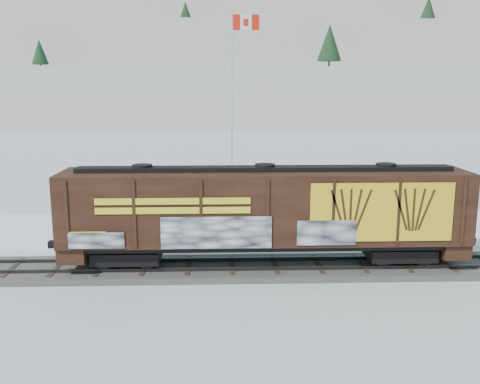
{
  "coord_description": "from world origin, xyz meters",
  "views": [
    {
      "loc": [
        -0.44,
        -23.53,
        8.39
      ],
      "look_at": [
        0.47,
        3.0,
        3.14
      ],
      "focal_mm": 40.0,
      "sensor_mm": 36.0,
      "label": 1
    }
  ],
  "objects_px": {
    "flagpole": "(233,137)",
    "car_white": "(187,224)",
    "car_dark": "(294,216)",
    "car_silver": "(170,212)",
    "hopper_railcar": "(265,210)"
  },
  "relations": [
    {
      "from": "car_white",
      "to": "hopper_railcar",
      "type": "bearing_deg",
      "value": -149.21
    },
    {
      "from": "car_white",
      "to": "car_dark",
      "type": "bearing_deg",
      "value": -80.28
    },
    {
      "from": "flagpole",
      "to": "car_white",
      "type": "bearing_deg",
      "value": -111.92
    },
    {
      "from": "car_silver",
      "to": "car_dark",
      "type": "height_order",
      "value": "car_silver"
    },
    {
      "from": "car_white",
      "to": "car_dark",
      "type": "xyz_separation_m",
      "value": [
        6.31,
        1.31,
        0.06
      ]
    },
    {
      "from": "flagpole",
      "to": "car_white",
      "type": "distance_m",
      "value": 8.67
    },
    {
      "from": "hopper_railcar",
      "to": "car_dark",
      "type": "height_order",
      "value": "hopper_railcar"
    },
    {
      "from": "flagpole",
      "to": "car_dark",
      "type": "relative_size",
      "value": 2.63
    },
    {
      "from": "hopper_railcar",
      "to": "flagpole",
      "type": "relative_size",
      "value": 1.37
    },
    {
      "from": "car_silver",
      "to": "car_white",
      "type": "relative_size",
      "value": 1.2
    },
    {
      "from": "car_white",
      "to": "car_silver",
      "type": "bearing_deg",
      "value": 25.75
    },
    {
      "from": "flagpole",
      "to": "car_silver",
      "type": "distance_m",
      "value": 7.46
    },
    {
      "from": "hopper_railcar",
      "to": "car_white",
      "type": "bearing_deg",
      "value": 122.78
    },
    {
      "from": "flagpole",
      "to": "car_white",
      "type": "relative_size",
      "value": 3.26
    },
    {
      "from": "hopper_railcar",
      "to": "car_silver",
      "type": "height_order",
      "value": "hopper_railcar"
    }
  ]
}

